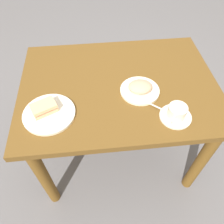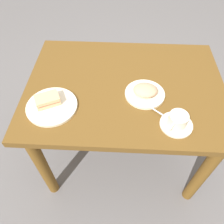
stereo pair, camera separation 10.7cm
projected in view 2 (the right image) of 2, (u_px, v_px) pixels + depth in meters
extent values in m
plane|color=slate|center=(121.00, 151.00, 1.80)|extent=(6.00, 6.00, 0.00)
cube|color=brown|center=(125.00, 87.00, 1.25)|extent=(1.10, 0.81, 0.04)
cylinder|color=brown|center=(185.00, 94.00, 1.73)|extent=(0.07, 0.07, 0.70)
cylinder|color=brown|center=(64.00, 89.00, 1.76)|extent=(0.07, 0.07, 0.70)
cylinder|color=brown|center=(202.00, 174.00, 1.31)|extent=(0.07, 0.07, 0.70)
cylinder|color=brown|center=(43.00, 167.00, 1.34)|extent=(0.07, 0.07, 0.70)
cylinder|color=beige|center=(52.00, 106.00, 1.12)|extent=(0.26, 0.26, 0.01)
cube|color=#E2B381|center=(48.00, 102.00, 1.12)|extent=(0.14, 0.12, 0.02)
cube|color=#B35B41|center=(48.00, 100.00, 1.11)|extent=(0.13, 0.11, 0.01)
cube|color=#E3AE7A|center=(47.00, 98.00, 1.10)|extent=(0.14, 0.12, 0.02)
cylinder|color=beige|center=(176.00, 125.00, 1.05)|extent=(0.16, 0.16, 0.01)
cylinder|color=beige|center=(178.00, 120.00, 1.02)|extent=(0.09, 0.09, 0.06)
cylinder|color=olive|center=(179.00, 116.00, 1.00)|extent=(0.08, 0.08, 0.01)
torus|color=beige|center=(173.00, 127.00, 1.00)|extent=(0.03, 0.04, 0.05)
cube|color=silver|center=(158.00, 112.00, 1.09)|extent=(0.06, 0.05, 0.00)
ellipsoid|color=silver|center=(166.00, 117.00, 1.07)|extent=(0.03, 0.03, 0.01)
cylinder|color=silver|center=(145.00, 94.00, 1.18)|extent=(0.21, 0.21, 0.01)
ellipsoid|color=tan|center=(145.00, 90.00, 1.16)|extent=(0.13, 0.11, 0.04)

